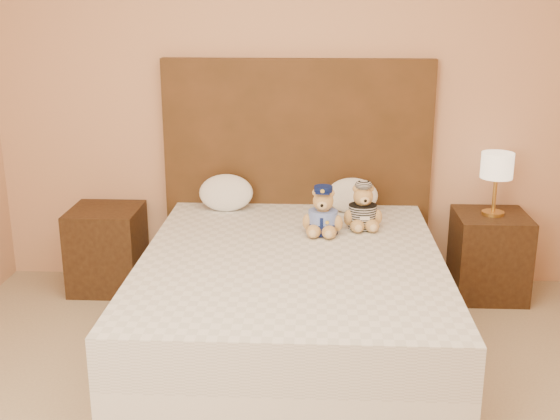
% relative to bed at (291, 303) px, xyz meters
% --- Properties ---
extents(room_walls, '(4.04, 4.52, 2.72)m').
position_rel_bed_xyz_m(room_walls, '(0.00, -0.74, 1.53)').
color(room_walls, tan).
rests_on(room_walls, ground).
extents(bed, '(1.60, 2.00, 0.55)m').
position_rel_bed_xyz_m(bed, '(0.00, 0.00, 0.00)').
color(bed, white).
rests_on(bed, ground).
extents(headboard, '(1.75, 0.08, 1.50)m').
position_rel_bed_xyz_m(headboard, '(0.00, 1.01, 0.47)').
color(headboard, '#513118').
rests_on(headboard, ground).
extents(nightstand_left, '(0.45, 0.45, 0.55)m').
position_rel_bed_xyz_m(nightstand_left, '(-1.25, 0.80, -0.00)').
color(nightstand_left, '#3C2713').
rests_on(nightstand_left, ground).
extents(nightstand_right, '(0.45, 0.45, 0.55)m').
position_rel_bed_xyz_m(nightstand_right, '(1.25, 0.80, -0.00)').
color(nightstand_right, '#3C2713').
rests_on(nightstand_right, ground).
extents(lamp, '(0.20, 0.20, 0.40)m').
position_rel_bed_xyz_m(lamp, '(1.25, 0.80, 0.57)').
color(lamp, gold).
rests_on(lamp, nightstand_right).
extents(teddy_police, '(0.27, 0.26, 0.28)m').
position_rel_bed_xyz_m(teddy_police, '(0.17, 0.37, 0.42)').
color(teddy_police, '#A68440').
rests_on(teddy_police, bed).
extents(teddy_prisoner, '(0.27, 0.26, 0.27)m').
position_rel_bed_xyz_m(teddy_prisoner, '(0.40, 0.48, 0.41)').
color(teddy_prisoner, '#A68440').
rests_on(teddy_prisoner, bed).
extents(pillow_left, '(0.35, 0.23, 0.25)m').
position_rel_bed_xyz_m(pillow_left, '(-0.45, 0.83, 0.40)').
color(pillow_left, white).
rests_on(pillow_left, bed).
extents(pillow_right, '(0.33, 0.21, 0.23)m').
position_rel_bed_xyz_m(pillow_right, '(0.36, 0.83, 0.39)').
color(pillow_right, white).
rests_on(pillow_right, bed).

